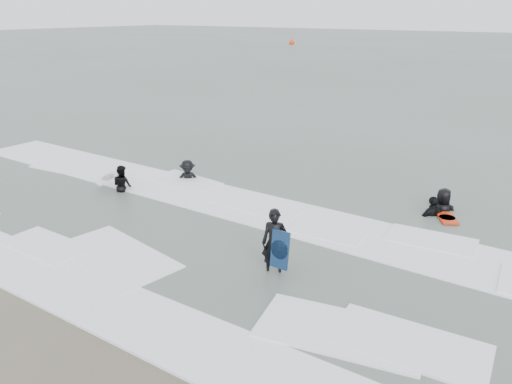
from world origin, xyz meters
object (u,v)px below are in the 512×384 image
Objects in this scene: surfer_wading at (123,192)px; buoy at (292,42)px; surfer_centre at (274,274)px; surfer_breaker at (188,181)px; surfer_right_near at (432,216)px; surfer_right_far at (442,211)px.

buoy reaches higher than surfer_wading.
surfer_centre is at bearing 168.40° from surfer_wading.
buoy is at bearing 95.68° from surfer_centre.
surfer_wading is at bearing -154.18° from surfer_breaker.
surfer_right_far reaches higher than surfer_right_near.
surfer_breaker is 9.11m from surfer_right_near.
surfer_right_far is (2.37, 6.72, 0.00)m from surfer_centre.
surfer_wading is at bearing 141.13° from surfer_centre.
surfer_breaker is (-6.71, 4.30, 0.00)m from surfer_centre.
surfer_right_near is (2.23, 6.09, 0.00)m from surfer_centre.
buoy is (-37.84, 72.49, 0.42)m from surfer_breaker.
surfer_wading is (-7.86, 2.02, 0.00)m from surfer_centre.
surfer_wading is at bearing 13.39° from surfer_right_far.
surfer_breaker is 0.87× the size of surfer_right_far.
surfer_centre is 8.12m from surfer_wading.
surfer_centre is 0.92× the size of surfer_right_far.
buoy reaches higher than surfer_right_far.
surfer_right_far is at bearing -22.33° from surfer_breaker.
surfer_right_near is 0.94× the size of surfer_right_far.
surfer_breaker is at bearing 122.92° from surfer_centre.
surfer_breaker is 0.93× the size of surfer_right_near.
surfer_right_far is at bearing -56.19° from buoy.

